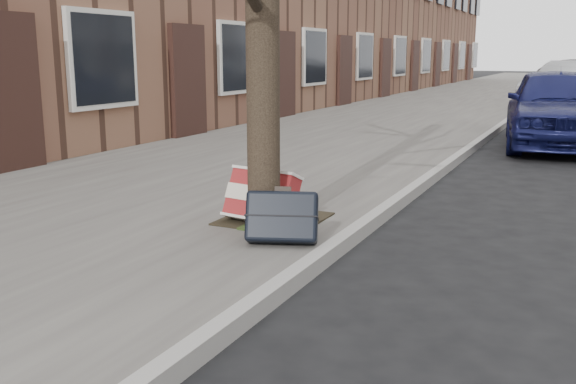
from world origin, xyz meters
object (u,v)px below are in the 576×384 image
at_px(car_near_front, 557,107).
at_px(car_near_mid, 573,86).
at_px(suitcase_red, 262,197).
at_px(suitcase_navy, 282,216).

bearing_deg(car_near_front, car_near_mid, 83.01).
relative_size(suitcase_red, car_near_mid, 0.15).
distance_m(suitcase_red, car_near_mid, 14.97).
bearing_deg(car_near_mid, suitcase_red, -78.97).
height_order(suitcase_navy, car_near_front, car_near_front).
bearing_deg(suitcase_red, car_near_mid, 91.62).
xyz_separation_m(suitcase_red, car_near_front, (1.96, 7.18, 0.33)).
bearing_deg(suitcase_red, suitcase_navy, -38.14).
distance_m(suitcase_navy, car_near_front, 7.79).
height_order(suitcase_red, suitcase_navy, suitcase_red).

